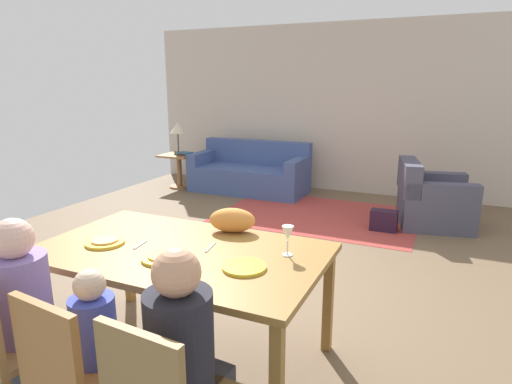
# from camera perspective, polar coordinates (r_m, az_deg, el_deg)

# --- Properties ---
(ground_plane) EXTENTS (7.11, 6.25, 0.02)m
(ground_plane) POSITION_cam_1_polar(r_m,az_deg,el_deg) (4.59, 3.10, -8.68)
(ground_plane) COLOR brown
(back_wall) EXTENTS (7.11, 0.10, 2.70)m
(back_wall) POSITION_cam_1_polar(r_m,az_deg,el_deg) (7.30, 12.49, 10.53)
(back_wall) COLOR beige
(back_wall) RESTS_ON ground_plane
(dining_table) EXTENTS (1.80, 1.05, 0.76)m
(dining_table) POSITION_cam_1_polar(r_m,az_deg,el_deg) (2.80, -9.87, -8.62)
(dining_table) COLOR olive
(dining_table) RESTS_ON ground_plane
(plate_near_man) EXTENTS (0.25, 0.25, 0.02)m
(plate_near_man) POSITION_cam_1_polar(r_m,az_deg,el_deg) (2.99, -19.18, -6.24)
(plate_near_man) COLOR yellow
(plate_near_man) RESTS_ON dining_table
(pizza_near_man) EXTENTS (0.17, 0.17, 0.01)m
(pizza_near_man) POSITION_cam_1_polar(r_m,az_deg,el_deg) (2.98, -19.20, -5.97)
(pizza_near_man) COLOR #E29152
(pizza_near_man) RESTS_ON plate_near_man
(plate_near_child) EXTENTS (0.25, 0.25, 0.02)m
(plate_near_child) POSITION_cam_1_polar(r_m,az_deg,el_deg) (2.64, -12.14, -8.45)
(plate_near_child) COLOR yellow
(plate_near_child) RESTS_ON dining_table
(pizza_near_child) EXTENTS (0.17, 0.17, 0.01)m
(pizza_near_child) POSITION_cam_1_polar(r_m,az_deg,el_deg) (2.64, -12.16, -8.15)
(pizza_near_child) COLOR gold
(pizza_near_child) RESTS_ON plate_near_child
(plate_near_woman) EXTENTS (0.25, 0.25, 0.02)m
(plate_near_woman) POSITION_cam_1_polar(r_m,az_deg,el_deg) (2.46, -1.55, -9.81)
(plate_near_woman) COLOR gold
(plate_near_woman) RESTS_ON dining_table
(wine_glass) EXTENTS (0.07, 0.07, 0.19)m
(wine_glass) POSITION_cam_1_polar(r_m,az_deg,el_deg) (2.60, 4.18, -5.58)
(wine_glass) COLOR silver
(wine_glass) RESTS_ON dining_table
(fork) EXTENTS (0.04, 0.15, 0.01)m
(fork) POSITION_cam_1_polar(r_m,az_deg,el_deg) (2.90, -14.95, -6.70)
(fork) COLOR silver
(fork) RESTS_ON dining_table
(knife) EXTENTS (0.04, 0.17, 0.01)m
(knife) POSITION_cam_1_polar(r_m,az_deg,el_deg) (2.78, -5.98, -7.20)
(knife) COLOR silver
(knife) RESTS_ON dining_table
(dining_chair_man) EXTENTS (0.46, 0.46, 0.87)m
(dining_chair_man) POSITION_cam_1_polar(r_m,az_deg,el_deg) (2.67, -30.51, -16.64)
(dining_chair_man) COLOR olive
(dining_chair_man) RESTS_ON ground_plane
(person_man) EXTENTS (0.30, 0.41, 1.11)m
(person_man) POSITION_cam_1_polar(r_m,az_deg,el_deg) (2.73, -27.39, -14.94)
(person_man) COLOR #2B3244
(person_man) RESTS_ON ground_plane
(dining_chair_child) EXTENTS (0.46, 0.46, 0.87)m
(dining_chair_child) POSITION_cam_1_polar(r_m,az_deg,el_deg) (2.32, -22.92, -20.49)
(dining_chair_child) COLOR #966131
(dining_chair_child) RESTS_ON ground_plane
(person_child) EXTENTS (0.22, 0.30, 0.92)m
(person_child) POSITION_cam_1_polar(r_m,az_deg,el_deg) (2.44, -19.51, -19.97)
(person_child) COLOR #32304A
(person_child) RESTS_ON ground_plane
(person_woman) EXTENTS (0.30, 0.41, 1.11)m
(person_woman) POSITION_cam_1_polar(r_m,az_deg,el_deg) (2.13, -9.14, -22.14)
(person_woman) COLOR #3A3D47
(person_woman) RESTS_ON ground_plane
(cat) EXTENTS (0.35, 0.25, 0.17)m
(cat) POSITION_cam_1_polar(r_m,az_deg,el_deg) (3.02, -3.12, -3.70)
(cat) COLOR orange
(cat) RESTS_ON dining_table
(area_rug) EXTENTS (2.60, 1.80, 0.01)m
(area_rug) POSITION_cam_1_polar(r_m,az_deg,el_deg) (6.05, 8.17, -2.98)
(area_rug) COLOR #A53A35
(area_rug) RESTS_ON ground_plane
(couch) EXTENTS (1.90, 0.86, 0.82)m
(couch) POSITION_cam_1_polar(r_m,az_deg,el_deg) (7.24, -0.77, 2.45)
(couch) COLOR #40548C
(couch) RESTS_ON ground_plane
(armchair) EXTENTS (1.02, 1.01, 0.82)m
(armchair) POSITION_cam_1_polar(r_m,az_deg,el_deg) (5.94, 21.96, -1.05)
(armchair) COLOR #464558
(armchair) RESTS_ON ground_plane
(side_table) EXTENTS (0.56, 0.56, 0.58)m
(side_table) POSITION_cam_1_polar(r_m,az_deg,el_deg) (7.61, -10.03, 3.38)
(side_table) COLOR #95633A
(side_table) RESTS_ON ground_plane
(table_lamp) EXTENTS (0.26, 0.26, 0.54)m
(table_lamp) POSITION_cam_1_polar(r_m,az_deg,el_deg) (7.52, -10.24, 8.12)
(table_lamp) COLOR #484933
(table_lamp) RESTS_ON side_table
(book_lower) EXTENTS (0.22, 0.16, 0.03)m
(book_lower) POSITION_cam_1_polar(r_m,az_deg,el_deg) (7.45, -8.96, 4.90)
(book_lower) COLOR maroon
(book_lower) RESTS_ON side_table
(book_upper) EXTENTS (0.22, 0.16, 0.03)m
(book_upper) POSITION_cam_1_polar(r_m,az_deg,el_deg) (7.43, -9.27, 5.08)
(book_upper) COLOR #29557D
(book_upper) RESTS_ON book_lower
(handbag) EXTENTS (0.32, 0.16, 0.26)m
(handbag) POSITION_cam_1_polar(r_m,az_deg,el_deg) (5.55, 16.41, -3.62)
(handbag) COLOR black
(handbag) RESTS_ON ground_plane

